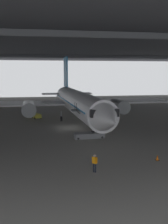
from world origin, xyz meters
The scene contains 8 objects.
ground_plane centered at (0.00, 0.00, 0.00)m, with size 110.00×110.00×0.00m, color gray.
hangar_structure centered at (-0.06, 13.74, 13.80)m, with size 121.00×99.00×14.42m.
airplane_main centered at (1.06, 3.57, 3.54)m, with size 37.09×38.45×11.96m.
boarding_stairs centered at (0.94, -7.08, 0.74)m, with size 4.37×1.69×4.76m.
crew_worker_near_nose centered at (-0.82, -19.20, 0.91)m, with size 0.44×0.40×1.60m.
crew_worker_by_stairs centered at (2.87, -4.35, 0.99)m, with size 0.36×0.50×1.72m.
traffic_cone_orange centered at (5.96, -17.18, 0.29)m, with size 0.36×0.36×0.60m.
baggage_tug centered at (-6.00, 9.25, 0.53)m, with size 1.89×2.48×0.90m.
Camera 1 is at (-5.44, -40.70, 8.61)m, focal length 42.30 mm.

